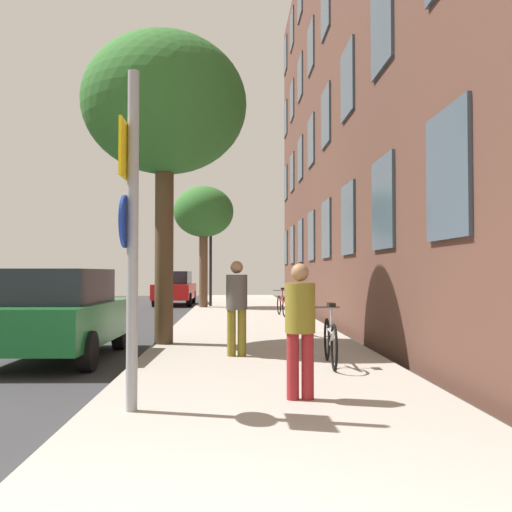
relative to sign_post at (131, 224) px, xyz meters
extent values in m
plane|color=#332D28|center=(-1.92, 11.13, -2.08)|extent=(41.80, 41.80, 0.00)
cube|color=#2D2D30|center=(-4.02, 11.13, -2.08)|extent=(7.00, 38.00, 0.01)
cube|color=#9E9389|center=(1.58, 11.13, -2.02)|extent=(4.20, 38.00, 0.12)
cube|color=#513328|center=(4.18, 10.63, 5.22)|extent=(0.50, 27.00, 14.59)
cube|color=#384756|center=(3.90, 1.26, 0.79)|extent=(0.06, 1.42, 1.73)
cube|color=#384756|center=(3.90, 4.38, 0.79)|extent=(0.06, 1.42, 1.73)
cube|color=#384756|center=(3.90, 7.51, 0.79)|extent=(0.06, 1.42, 1.73)
cube|color=#384756|center=(3.90, 10.63, 0.79)|extent=(0.06, 1.42, 1.73)
cube|color=#384756|center=(3.90, 13.76, 0.79)|extent=(0.06, 1.42, 1.73)
cube|color=#384756|center=(3.90, 16.88, 0.79)|extent=(0.06, 1.42, 1.73)
cube|color=#384756|center=(3.90, 20.01, 0.79)|extent=(0.06, 1.42, 1.73)
cube|color=#384756|center=(3.90, 23.13, 0.79)|extent=(0.06, 1.42, 1.73)
cube|color=#384756|center=(3.90, 4.38, 4.19)|extent=(0.06, 1.42, 1.73)
cube|color=#384756|center=(3.90, 7.51, 4.19)|extent=(0.06, 1.42, 1.73)
cube|color=#384756|center=(3.90, 10.63, 4.19)|extent=(0.06, 1.42, 1.73)
cube|color=#384756|center=(3.90, 13.76, 4.19)|extent=(0.06, 1.42, 1.73)
cube|color=#384756|center=(3.90, 16.88, 4.19)|extent=(0.06, 1.42, 1.73)
cube|color=#384756|center=(3.90, 20.01, 4.19)|extent=(0.06, 1.42, 1.73)
cube|color=#384756|center=(3.90, 23.13, 4.19)|extent=(0.06, 1.42, 1.73)
cube|color=#384756|center=(3.90, 10.63, 7.58)|extent=(0.06, 1.42, 1.73)
cube|color=#384756|center=(3.90, 13.76, 7.58)|extent=(0.06, 1.42, 1.73)
cube|color=#384756|center=(3.90, 16.88, 7.58)|extent=(0.06, 1.42, 1.73)
cube|color=#384756|center=(3.90, 20.01, 7.58)|extent=(0.06, 1.42, 1.73)
cube|color=#384756|center=(3.90, 23.13, 7.58)|extent=(0.06, 1.42, 1.73)
cube|color=#384756|center=(3.90, 20.01, 10.98)|extent=(0.06, 1.42, 1.73)
cube|color=#384756|center=(3.90, 23.13, 10.98)|extent=(0.06, 1.42, 1.73)
cylinder|color=gray|center=(0.02, 0.00, -0.17)|extent=(0.12, 0.12, 3.59)
cube|color=yellow|center=(-0.06, 0.00, 0.77)|extent=(0.03, 0.60, 0.60)
cylinder|color=#14339E|center=(-0.06, 0.00, 0.02)|extent=(0.03, 0.56, 0.56)
cylinder|color=black|center=(0.15, 18.23, 0.01)|extent=(0.12, 0.12, 3.94)
cube|color=black|center=(-0.03, 18.23, 1.53)|extent=(0.20, 0.24, 0.80)
sphere|color=#4B0707|center=(-0.14, 18.23, 1.79)|extent=(0.16, 0.16, 0.16)
sphere|color=orange|center=(-0.14, 18.23, 1.53)|extent=(0.16, 0.16, 0.16)
sphere|color=#083E11|center=(-0.14, 18.23, 1.27)|extent=(0.16, 0.16, 0.16)
cylinder|color=#4C3823|center=(-0.32, 5.55, 0.00)|extent=(0.38, 0.38, 3.91)
ellipsoid|color=#2D6628|center=(-0.32, 5.55, 2.96)|extent=(3.37, 3.37, 2.87)
cylinder|color=brown|center=(-0.12, 17.58, -0.33)|extent=(0.36, 0.36, 3.26)
ellipsoid|color=#2D6628|center=(-0.12, 17.58, 2.06)|extent=(2.52, 2.52, 2.15)
torus|color=black|center=(2.64, 3.27, -1.62)|extent=(0.09, 0.69, 0.69)
torus|color=black|center=(2.57, 2.25, -1.62)|extent=(0.09, 0.69, 0.69)
cylinder|color=#99999E|center=(2.61, 2.76, -1.43)|extent=(0.10, 0.88, 0.04)
cylinder|color=#99999E|center=(2.59, 2.50, -1.51)|extent=(0.08, 0.53, 0.29)
cylinder|color=#99999E|center=(2.60, 2.61, -1.17)|extent=(0.04, 0.04, 0.28)
cube|color=black|center=(2.60, 2.61, -1.01)|extent=(0.10, 0.24, 0.06)
cylinder|color=#4C4C4C|center=(2.64, 3.27, -1.09)|extent=(0.42, 0.06, 0.03)
torus|color=black|center=(2.56, 7.50, -1.64)|extent=(0.13, 0.63, 0.64)
torus|color=black|center=(2.70, 6.47, -1.64)|extent=(0.13, 0.63, 0.64)
cylinder|color=#99999E|center=(2.63, 6.98, -1.47)|extent=(0.16, 0.88, 0.04)
cylinder|color=#99999E|center=(2.66, 6.72, -1.55)|extent=(0.12, 0.54, 0.29)
cylinder|color=#99999E|center=(2.65, 6.83, -1.23)|extent=(0.04, 0.04, 0.28)
cube|color=black|center=(2.65, 6.83, -1.07)|extent=(0.10, 0.24, 0.06)
cylinder|color=#4C4C4C|center=(2.56, 7.50, -1.15)|extent=(0.42, 0.09, 0.03)
torus|color=black|center=(2.70, 13.24, -1.63)|extent=(0.10, 0.66, 0.65)
torus|color=black|center=(2.79, 12.21, -1.63)|extent=(0.10, 0.66, 0.65)
cylinder|color=#B21E1E|center=(2.74, 12.73, -1.45)|extent=(0.12, 0.88, 0.04)
cylinder|color=#B21E1E|center=(2.77, 12.47, -1.54)|extent=(0.09, 0.53, 0.29)
cylinder|color=#B21E1E|center=(2.76, 12.57, -1.21)|extent=(0.04, 0.04, 0.28)
cube|color=black|center=(2.76, 12.57, -1.05)|extent=(0.10, 0.24, 0.06)
cylinder|color=#4C4C4C|center=(2.70, 13.24, -1.13)|extent=(0.42, 0.07, 0.03)
cylinder|color=maroon|center=(1.77, 0.45, -1.58)|extent=(0.14, 0.14, 0.76)
cylinder|color=maroon|center=(1.94, 0.45, -1.58)|extent=(0.14, 0.14, 0.76)
cylinder|color=olive|center=(1.85, 0.45, -0.92)|extent=(0.46, 0.46, 0.57)
sphere|color=#936B4C|center=(1.85, 0.45, -0.51)|extent=(0.21, 0.21, 0.21)
cylinder|color=olive|center=(1.06, 3.78, -1.56)|extent=(0.15, 0.15, 0.81)
cylinder|color=olive|center=(1.25, 3.78, -1.56)|extent=(0.15, 0.15, 0.81)
cylinder|color=#4C4742|center=(1.16, 3.78, -0.85)|extent=(0.48, 0.48, 0.60)
sphere|color=#936B4C|center=(1.16, 3.78, -0.42)|extent=(0.22, 0.22, 0.22)
cube|color=#19662D|center=(-2.03, 4.25, -1.40)|extent=(1.95, 4.03, 0.70)
cube|color=#1E232D|center=(-2.03, 4.05, -0.75)|extent=(1.61, 2.27, 0.60)
cylinder|color=black|center=(-2.87, 5.52, -1.75)|extent=(0.22, 0.64, 0.64)
cylinder|color=black|center=(-1.20, 5.52, -1.75)|extent=(0.22, 0.64, 0.64)
cylinder|color=black|center=(-1.20, 2.98, -1.75)|extent=(0.22, 0.64, 0.64)
cube|color=red|center=(-1.65, 20.93, -1.40)|extent=(1.78, 4.26, 0.70)
cube|color=#1E232D|center=(-1.65, 20.72, -0.75)|extent=(1.47, 2.39, 0.60)
cylinder|color=black|center=(-2.42, 22.29, -1.75)|extent=(0.22, 0.64, 0.64)
cylinder|color=black|center=(-0.88, 22.29, -1.75)|extent=(0.22, 0.64, 0.64)
cylinder|color=black|center=(-2.42, 19.58, -1.75)|extent=(0.22, 0.64, 0.64)
cylinder|color=black|center=(-0.88, 19.58, -1.75)|extent=(0.22, 0.64, 0.64)
camera|label=1|loc=(1.07, -5.91, -0.52)|focal=39.09mm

